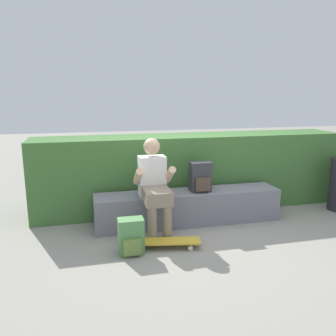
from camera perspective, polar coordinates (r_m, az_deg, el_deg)
The scene contains 7 objects.
ground_plane at distance 4.41m, azimuth 4.98°, elevation -10.98°, with size 24.00×24.00×0.00m, color gray.
bench_main at distance 4.70m, azimuth 3.39°, elevation -6.53°, with size 2.52×0.45×0.44m.
person_skater at distance 4.26m, azimuth -2.30°, elevation -2.60°, with size 0.49×0.62×1.19m.
skateboard_near_person at distance 4.02m, azimuth -0.42°, elevation -12.18°, with size 0.82×0.35×0.09m.
backpack_on_bench at distance 4.62m, azimuth 5.43°, elevation -1.52°, with size 0.28×0.23×0.40m.
backpack_on_ground at distance 3.87m, azimuth -6.17°, elevation -11.35°, with size 0.28×0.23×0.40m.
hedge_row at distance 5.27m, azimuth 3.89°, elevation -0.58°, with size 4.68×0.69×1.13m.
Camera 1 is at (-1.31, -3.83, 1.75)m, focal length 36.55 mm.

